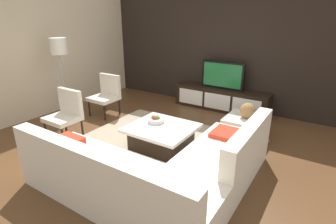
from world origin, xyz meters
The scene contains 14 objects.
ground_plane centered at (0.00, 0.00, 0.00)m, with size 14.00×14.00×0.00m, color brown.
feature_wall_back centered at (0.00, 2.70, 1.40)m, with size 6.40×0.12×2.80m, color black.
side_wall_left centered at (-3.20, 0.20, 1.40)m, with size 0.12×5.20×2.80m, color beige.
area_rug centered at (-0.10, 0.00, 0.01)m, with size 2.95×2.70×0.01m, color tan.
media_console centered at (0.00, 2.40, 0.25)m, with size 2.17×0.46×0.50m.
television centered at (0.00, 2.40, 0.81)m, with size 0.99×0.06×0.62m.
sectional_couch centered at (0.53, -0.88, 0.28)m, with size 2.54×2.39×0.82m.
coffee_table centered at (-0.10, 0.10, 0.20)m, with size 1.04×0.96×0.38m.
accent_chair_near centered at (-1.75, -0.47, 0.49)m, with size 0.55×0.49×0.87m.
floor_lamp centered at (-2.62, 0.17, 1.40)m, with size 0.32×0.32×1.66m.
ottoman centered at (0.97, 1.19, 0.20)m, with size 0.70×0.70×0.40m, color silver.
fruit_bowl centered at (-0.28, 0.20, 0.43)m, with size 0.28×0.28×0.12m.
accent_chair_far centered at (-2.01, 0.77, 0.49)m, with size 0.55×0.53×0.87m.
decorative_ball centered at (0.97, 1.19, 0.54)m, with size 0.27×0.27×0.27m, color #997247.
Camera 1 is at (2.16, -3.20, 2.14)m, focal length 28.48 mm.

